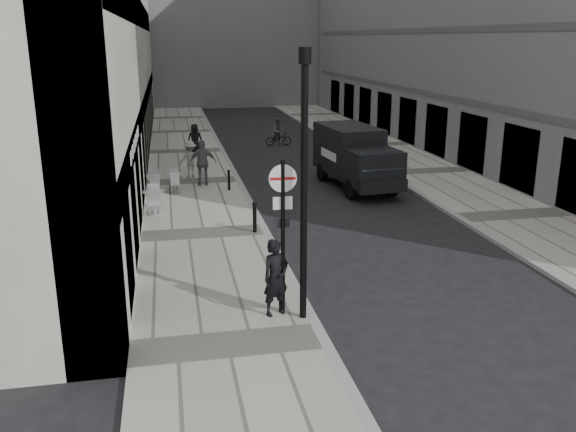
% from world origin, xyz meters
% --- Properties ---
extents(ground, '(120.00, 120.00, 0.00)m').
position_xyz_m(ground, '(0.00, 0.00, 0.00)').
color(ground, black).
rests_on(ground, ground).
extents(sidewalk, '(4.00, 60.00, 0.12)m').
position_xyz_m(sidewalk, '(-2.00, 18.00, 0.06)').
color(sidewalk, '#ABA79B').
rests_on(sidewalk, ground).
extents(far_sidewalk, '(4.00, 60.00, 0.12)m').
position_xyz_m(far_sidewalk, '(9.00, 18.00, 0.06)').
color(far_sidewalk, '#ABA79B').
rests_on(far_sidewalk, ground).
extents(walking_man, '(0.77, 0.65, 1.79)m').
position_xyz_m(walking_man, '(-0.78, 3.92, 1.01)').
color(walking_man, black).
rests_on(walking_man, sidewalk).
extents(sign_post, '(0.61, 0.10, 3.58)m').
position_xyz_m(sign_post, '(-0.60, 3.96, 2.41)').
color(sign_post, black).
rests_on(sign_post, sidewalk).
extents(lamppost, '(0.27, 0.27, 5.91)m').
position_xyz_m(lamppost, '(-0.20, 3.64, 3.41)').
color(lamppost, black).
rests_on(lamppost, sidewalk).
extents(bollard_near, '(0.13, 0.13, 0.95)m').
position_xyz_m(bollard_near, '(-0.37, 10.11, 0.60)').
color(bollard_near, black).
rests_on(bollard_near, sidewalk).
extents(bollard_far, '(0.11, 0.11, 0.80)m').
position_xyz_m(bollard_far, '(-0.60, 15.98, 0.52)').
color(bollard_far, black).
rests_on(bollard_far, sidewalk).
extents(panel_van, '(2.50, 5.60, 2.56)m').
position_xyz_m(panel_van, '(4.78, 15.94, 1.44)').
color(panel_van, black).
rests_on(panel_van, ground).
extents(cyclist, '(1.53, 0.59, 1.64)m').
position_xyz_m(cyclist, '(3.52, 27.08, 0.64)').
color(cyclist, black).
rests_on(cyclist, ground).
extents(pedestrian_a, '(1.15, 0.48, 1.96)m').
position_xyz_m(pedestrian_a, '(-1.58, 17.06, 1.10)').
color(pedestrian_a, slate).
rests_on(pedestrian_a, sidewalk).
extents(pedestrian_b, '(1.15, 0.78, 1.65)m').
position_xyz_m(pedestrian_b, '(-2.05, 18.81, 0.94)').
color(pedestrian_b, '#9D9991').
rests_on(pedestrian_b, sidewalk).
extents(pedestrian_c, '(0.84, 0.56, 1.67)m').
position_xyz_m(pedestrian_c, '(-1.55, 24.36, 0.95)').
color(pedestrian_c, black).
rests_on(pedestrian_c, sidewalk).
extents(cafe_table_near, '(0.71, 1.61, 0.92)m').
position_xyz_m(cafe_table_near, '(-3.60, 15.93, 0.58)').
color(cafe_table_near, '#A7A7A9').
rests_on(cafe_table_near, sidewalk).
extents(cafe_table_mid, '(0.77, 1.74, 0.99)m').
position_xyz_m(cafe_table_mid, '(-3.60, 12.94, 0.62)').
color(cafe_table_mid, silver).
rests_on(cafe_table_mid, sidewalk).
extents(cafe_table_far, '(0.66, 1.48, 0.85)m').
position_xyz_m(cafe_table_far, '(-2.80, 16.31, 0.55)').
color(cafe_table_far, silver).
rests_on(cafe_table_far, sidewalk).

